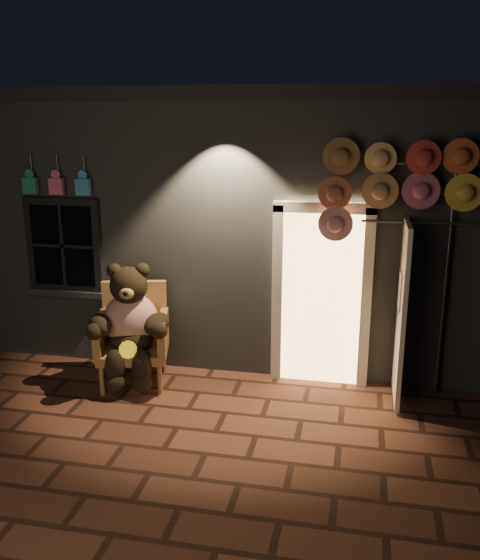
# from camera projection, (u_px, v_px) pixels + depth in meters

# --- Properties ---
(ground) EXTENTS (60.00, 60.00, 0.00)m
(ground) POSITION_uv_depth(u_px,v_px,m) (177.00, 428.00, 6.16)
(ground) COLOR brown
(ground) RESTS_ON ground
(shop_building) EXTENTS (7.30, 5.95, 3.51)m
(shop_building) POSITION_uv_depth(u_px,v_px,m) (249.00, 206.00, 9.45)
(shop_building) COLOR slate
(shop_building) RESTS_ON ground
(wicker_armchair) EXTENTS (0.96, 0.91, 1.19)m
(wicker_armchair) POSITION_uv_depth(u_px,v_px,m) (134.00, 334.00, 7.13)
(wicker_armchair) COLOR #B07944
(wicker_armchair) RESTS_ON ground
(teddy_bear) EXTENTS (1.01, 0.90, 1.43)m
(teddy_bear) POSITION_uv_depth(u_px,v_px,m) (130.00, 324.00, 6.94)
(teddy_bear) COLOR #AE3112
(teddy_bear) RESTS_ON ground
(hat_rack) EXTENTS (1.71, 0.22, 2.88)m
(hat_rack) POSITION_uv_depth(u_px,v_px,m) (395.00, 186.00, 6.31)
(hat_rack) COLOR #59595E
(hat_rack) RESTS_ON ground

